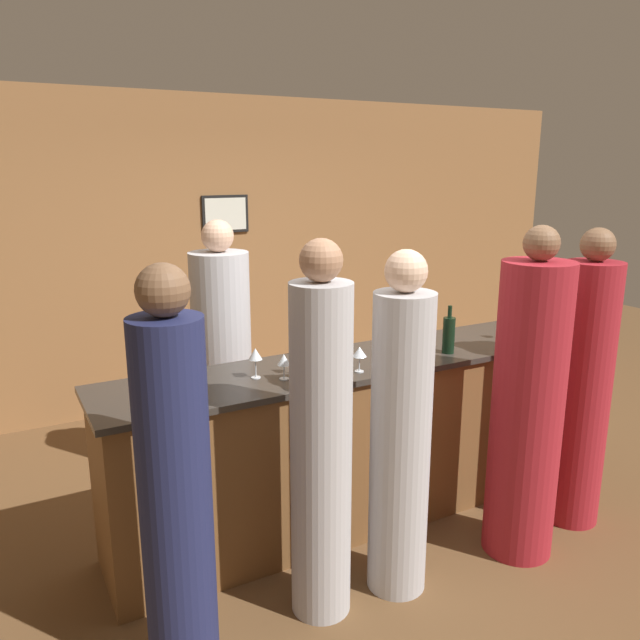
# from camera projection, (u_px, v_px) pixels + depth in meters

# --- Properties ---
(ground_plane) EXTENTS (14.00, 14.00, 0.00)m
(ground_plane) POSITION_uv_depth(u_px,v_px,m) (360.00, 514.00, 4.02)
(ground_plane) COLOR brown
(back_wall) EXTENTS (8.00, 0.08, 2.80)m
(back_wall) POSITION_uv_depth(u_px,v_px,m) (221.00, 252.00, 5.81)
(back_wall) COLOR olive
(back_wall) RESTS_ON ground_plane
(bar_counter) EXTENTS (3.21, 0.65, 1.05)m
(bar_counter) POSITION_uv_depth(u_px,v_px,m) (362.00, 439.00, 3.90)
(bar_counter) COLOR brown
(bar_counter) RESTS_ON ground_plane
(bartender) EXTENTS (0.40, 0.40, 1.85)m
(bartender) POSITION_uv_depth(u_px,v_px,m) (223.00, 367.00, 4.24)
(bartender) COLOR #B2B2B7
(bartender) RESTS_ON ground_plane
(guest_0) EXTENTS (0.31, 0.31, 1.83)m
(guest_0) POSITION_uv_depth(u_px,v_px,m) (175.00, 493.00, 2.59)
(guest_0) COLOR #1E234C
(guest_0) RESTS_ON ground_plane
(guest_1) EXTENTS (0.39, 0.39, 1.89)m
(guest_1) POSITION_uv_depth(u_px,v_px,m) (527.00, 409.00, 3.46)
(guest_1) COLOR maroon
(guest_1) RESTS_ON ground_plane
(guest_2) EXTENTS (0.30, 0.30, 1.88)m
(guest_2) POSITION_uv_depth(u_px,v_px,m) (321.00, 446.00, 2.97)
(guest_2) COLOR #B2B2B7
(guest_2) RESTS_ON ground_plane
(guest_3) EXTENTS (0.31, 0.31, 1.81)m
(guest_3) POSITION_uv_depth(u_px,v_px,m) (400.00, 438.00, 3.15)
(guest_3) COLOR #B2B2B7
(guest_3) RESTS_ON ground_plane
(guest_4) EXTENTS (0.33, 0.33, 1.84)m
(guest_4) POSITION_uv_depth(u_px,v_px,m) (582.00, 390.00, 3.78)
(guest_4) COLOR maroon
(guest_4) RESTS_ON ground_plane
(wine_bottle_0) EXTENTS (0.07, 0.07, 0.28)m
(wine_bottle_0) POSITION_uv_depth(u_px,v_px,m) (307.00, 338.00, 3.82)
(wine_bottle_0) COLOR #19381E
(wine_bottle_0) RESTS_ON bar_counter
(wine_bottle_1) EXTENTS (0.08, 0.08, 0.30)m
(wine_bottle_1) POSITION_uv_depth(u_px,v_px,m) (449.00, 334.00, 3.87)
(wine_bottle_1) COLOR black
(wine_bottle_1) RESTS_ON bar_counter
(wine_glass_0) EXTENTS (0.06, 0.06, 0.16)m
(wine_glass_0) POSITION_uv_depth(u_px,v_px,m) (402.00, 349.00, 3.55)
(wine_glass_0) COLOR silver
(wine_glass_0) RESTS_ON bar_counter
(wine_glass_1) EXTENTS (0.08, 0.08, 0.17)m
(wine_glass_1) POSITION_uv_depth(u_px,v_px,m) (255.00, 355.00, 3.40)
(wine_glass_1) COLOR silver
(wine_glass_1) RESTS_ON bar_counter
(wine_glass_2) EXTENTS (0.06, 0.06, 0.16)m
(wine_glass_2) POSITION_uv_depth(u_px,v_px,m) (503.00, 321.00, 4.18)
(wine_glass_2) COLOR silver
(wine_glass_2) RESTS_ON bar_counter
(wine_glass_3) EXTENTS (0.06, 0.06, 0.17)m
(wine_glass_3) POSITION_uv_depth(u_px,v_px,m) (294.00, 353.00, 3.47)
(wine_glass_3) COLOR silver
(wine_glass_3) RESTS_ON bar_counter
(wine_glass_4) EXTENTS (0.07, 0.07, 0.14)m
(wine_glass_4) POSITION_uv_depth(u_px,v_px,m) (284.00, 360.00, 3.39)
(wine_glass_4) COLOR silver
(wine_glass_4) RESTS_ON bar_counter
(wine_glass_5) EXTENTS (0.08, 0.08, 0.15)m
(wine_glass_5) POSITION_uv_depth(u_px,v_px,m) (359.00, 352.00, 3.51)
(wine_glass_5) COLOR silver
(wine_glass_5) RESTS_ON bar_counter
(wine_glass_6) EXTENTS (0.07, 0.07, 0.16)m
(wine_glass_6) POSITION_uv_depth(u_px,v_px,m) (304.00, 365.00, 3.28)
(wine_glass_6) COLOR silver
(wine_glass_6) RESTS_ON bar_counter
(wine_glass_7) EXTENTS (0.07, 0.07, 0.16)m
(wine_glass_7) POSITION_uv_depth(u_px,v_px,m) (337.00, 346.00, 3.61)
(wine_glass_7) COLOR silver
(wine_glass_7) RESTS_ON bar_counter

